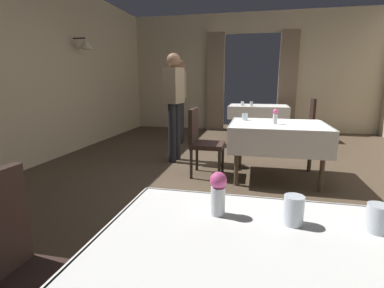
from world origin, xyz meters
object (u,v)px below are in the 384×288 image
Objects in this scene: flower_vase_mid at (275,116)px; glass_far_b at (242,103)px; chair_mid_left at (202,139)px; dining_table_far at (258,110)px; glass_far_a at (251,104)px; glass_mid_b at (245,117)px; glass_near_c at (294,210)px; dining_table_mid at (278,131)px; chair_far_right at (306,117)px; dining_table_near at (290,284)px; flower_vase_near at (218,192)px; glass_near_b at (378,218)px; chair_near_left at (15,276)px; person_waiter_by_doorway at (174,99)px; person_diner_standing_aside at (180,94)px.

flower_vase_mid is 2.08× the size of glass_far_b.
flower_vase_mid is at bearing 1.53° from chair_mid_left.
glass_far_a is (-0.15, -0.31, 0.15)m from dining_table_far.
glass_mid_b is at bearing -90.91° from glass_far_a.
glass_near_c reaches higher than glass_far_b.
chair_far_right reaches higher than dining_table_mid.
chair_mid_left is at bearing -102.42° from glass_far_a.
dining_table_far is 14.26× the size of glass_far_b.
glass_far_a reaches higher than glass_mid_b.
chair_far_right reaches higher than dining_table_near.
glass_far_a is at bearing -170.27° from chair_far_right.
glass_far_b is (0.39, 2.94, 0.28)m from chair_mid_left.
chair_mid_left is 8.64× the size of glass_far_a.
dining_table_near is 3.00m from flower_vase_mid.
chair_mid_left is 5.06× the size of flower_vase_near.
glass_near_b reaches higher than glass_mid_b.
flower_vase_mid is (-0.05, -0.06, 0.21)m from dining_table_mid.
chair_near_left is at bearing -169.90° from glass_near_b.
chair_far_right is 9.95× the size of glass_far_b.
dining_table_near is 12.54× the size of glass_far_a.
dining_table_near is 7.35× the size of flower_vase_near.
glass_near_c reaches higher than dining_table_far.
dining_table_near is at bearing -68.46° from person_waiter_by_doorway.
flower_vase_mid is at bearing 88.28° from glass_near_c.
glass_far_b is at bearing 102.13° from dining_table_mid.
flower_vase_mid is (1.17, 3.01, 0.34)m from chair_near_left.
dining_table_far is 0.38m from glass_far_a.
glass_near_c is at bearing -87.12° from glass_far_a.
chair_far_right is 3.34m from person_waiter_by_doorway.
chair_mid_left is at bearing 107.66° from glass_near_c.
glass_mid_b is 0.06× the size of person_diner_standing_aside.
flower_vase_mid reaches higher than chair_mid_left.
chair_near_left and chair_far_right have the same top height.
dining_table_mid is at bearing -81.29° from glass_far_a.
flower_vase_mid is at bearing 87.92° from dining_table_near.
flower_vase_mid is at bearing -48.66° from person_diner_standing_aside.
chair_mid_left is 2.31m from person_diner_standing_aside.
dining_table_near is 3.06m from dining_table_mid.
dining_table_mid is 1.33× the size of chair_far_right.
glass_near_c is 0.59× the size of flower_vase_mid.
flower_vase_mid is at bearing 94.35° from glass_near_b.
person_diner_standing_aside is (-1.81, 2.06, 0.17)m from flower_vase_mid.
chair_near_left is at bearing -111.55° from dining_table_mid.
person_diner_standing_aside reaches higher than dining_table_far.
person_waiter_by_doorway is at bearing -118.99° from dining_table_far.
glass_near_c is at bearing -88.80° from dining_table_far.
flower_vase_mid is at bearing -21.79° from person_waiter_by_doorway.
glass_mid_b is at bearing -16.91° from person_waiter_by_doorway.
flower_vase_mid is at bearing 68.79° from chair_near_left.
person_diner_standing_aside reaches higher than dining_table_near.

